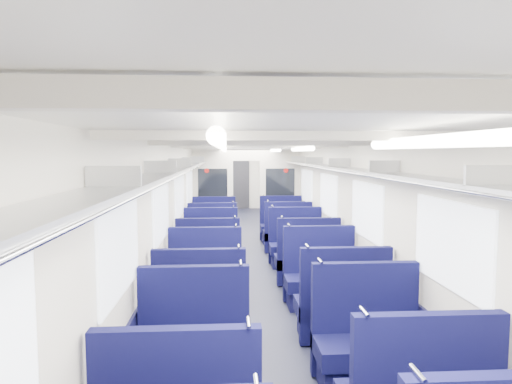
{
  "coord_description": "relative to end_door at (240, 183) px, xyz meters",
  "views": [
    {
      "loc": [
        -0.51,
        -8.87,
        2.2
      ],
      "look_at": [
        0.23,
        2.61,
        1.2
      ],
      "focal_mm": 31.67,
      "sensor_mm": 36.0,
      "label": 1
    }
  ],
  "objects": [
    {
      "name": "seat_17",
      "position": [
        0.83,
        -7.93,
        -0.64
      ],
      "size": [
        1.05,
        0.58,
        1.17
      ],
      "color": "#0C0D3B",
      "rests_on": "floor"
    },
    {
      "name": "seat_13",
      "position": [
        0.83,
        -10.41,
        -0.64
      ],
      "size": [
        1.05,
        0.58,
        1.17
      ],
      "color": "#0C0D3B",
      "rests_on": "floor"
    },
    {
      "name": "luggage_rack_left",
      "position": [
        -1.21,
        -8.94,
        0.97
      ],
      "size": [
        0.36,
        17.4,
        0.18
      ],
      "color": "#B2B5BA",
      "rests_on": "wall_left"
    },
    {
      "name": "ceiling_fittings",
      "position": [
        0.0,
        -9.2,
        1.29
      ],
      "size": [
        2.7,
        16.06,
        0.11
      ],
      "color": "beige",
      "rests_on": "ceiling"
    },
    {
      "name": "seat_9",
      "position": [
        0.83,
        -12.72,
        -0.64
      ],
      "size": [
        1.05,
        0.58,
        1.17
      ],
      "color": "#0C0D3B",
      "rests_on": "floor"
    },
    {
      "name": "luggage_rack_right",
      "position": [
        1.21,
        -8.94,
        0.97
      ],
      "size": [
        0.36,
        17.4,
        0.18
      ],
      "color": "#B2B5BA",
      "rests_on": "wall_right"
    },
    {
      "name": "seat_18",
      "position": [
        -0.83,
        -6.94,
        -0.64
      ],
      "size": [
        1.05,
        0.58,
        1.17
      ],
      "color": "#0C0D3B",
      "rests_on": "floor"
    },
    {
      "name": "wall_left",
      "position": [
        -1.4,
        -8.94,
        0.18
      ],
      "size": [
        0.02,
        18.0,
        2.35
      ],
      "primitive_type": "cube",
      "color": "beige",
      "rests_on": "floor"
    },
    {
      "name": "bulkhead",
      "position": [
        -0.0,
        -6.11,
        0.23
      ],
      "size": [
        2.8,
        0.1,
        2.35
      ],
      "color": "beige",
      "rests_on": "floor"
    },
    {
      "name": "seat_6",
      "position": [
        -0.83,
        -13.75,
        -0.64
      ],
      "size": [
        1.05,
        0.58,
        1.17
      ],
      "color": "#0C0D3B",
      "rests_on": "floor"
    },
    {
      "name": "seat_8",
      "position": [
        -0.83,
        -12.7,
        -0.64
      ],
      "size": [
        1.05,
        0.58,
        1.17
      ],
      "color": "#0C0D3B",
      "rests_on": "floor"
    },
    {
      "name": "wall_far",
      "position": [
        0.0,
        0.06,
        0.18
      ],
      "size": [
        2.8,
        0.02,
        2.35
      ],
      "primitive_type": "cube",
      "color": "beige",
      "rests_on": "floor"
    },
    {
      "name": "seat_7",
      "position": [
        0.83,
        -13.72,
        -0.64
      ],
      "size": [
        1.05,
        0.58,
        1.17
      ],
      "color": "#0C0D3B",
      "rests_on": "floor"
    },
    {
      "name": "wall_right",
      "position": [
        1.4,
        -8.94,
        0.18
      ],
      "size": [
        0.02,
        18.0,
        2.35
      ],
      "primitive_type": "cube",
      "color": "beige",
      "rests_on": "floor"
    },
    {
      "name": "windows",
      "position": [
        0.0,
        -9.4,
        0.42
      ],
      "size": [
        2.78,
        15.6,
        0.75
      ],
      "color": "white",
      "rests_on": "wall_left"
    },
    {
      "name": "floor",
      "position": [
        0.0,
        -8.94,
        -1.0
      ],
      "size": [
        2.8,
        18.0,
        0.01
      ],
      "primitive_type": "cube",
      "color": "black",
      "rests_on": "ground"
    },
    {
      "name": "ceiling",
      "position": [
        0.0,
        -8.94,
        1.35
      ],
      "size": [
        2.8,
        18.0,
        0.01
      ],
      "primitive_type": "cube",
      "color": "silver",
      "rests_on": "wall_left"
    },
    {
      "name": "seat_19",
      "position": [
        0.83,
        -6.84,
        -0.64
      ],
      "size": [
        1.05,
        0.58,
        1.17
      ],
      "color": "#0C0D3B",
      "rests_on": "floor"
    },
    {
      "name": "seat_16",
      "position": [
        -0.83,
        -8.05,
        -0.64
      ],
      "size": [
        1.05,
        0.58,
        1.17
      ],
      "color": "#0C0D3B",
      "rests_on": "floor"
    },
    {
      "name": "dado_right",
      "position": [
        1.39,
        -8.94,
        -0.65
      ],
      "size": [
        0.03,
        17.9,
        0.7
      ],
      "primitive_type": "cube",
      "color": "black",
      "rests_on": "floor"
    },
    {
      "name": "end_door",
      "position": [
        0.0,
        0.0,
        0.0
      ],
      "size": [
        0.75,
        0.06,
        2.0
      ],
      "primitive_type": "cube",
      "color": "black",
      "rests_on": "floor"
    },
    {
      "name": "dado_left",
      "position": [
        -1.39,
        -8.94,
        -0.65
      ],
      "size": [
        0.03,
        17.9,
        0.7
      ],
      "primitive_type": "cube",
      "color": "black",
      "rests_on": "floor"
    },
    {
      "name": "seat_15",
      "position": [
        0.83,
        -9.2,
        -0.64
      ],
      "size": [
        1.05,
        0.58,
        1.17
      ],
      "color": "#0C0D3B",
      "rests_on": "floor"
    },
    {
      "name": "seat_11",
      "position": [
        0.83,
        -11.5,
        -0.64
      ],
      "size": [
        1.05,
        0.58,
        1.17
      ],
      "color": "#0C0D3B",
      "rests_on": "floor"
    },
    {
      "name": "seat_10",
      "position": [
        -0.83,
        -11.51,
        -0.64
      ],
      "size": [
        1.05,
        0.58,
        1.17
      ],
      "color": "#0C0D3B",
      "rests_on": "floor"
    },
    {
      "name": "seat_12",
      "position": [
        -0.83,
        -10.33,
        -0.64
      ],
      "size": [
        1.05,
        0.58,
        1.17
      ],
      "color": "#0C0D3B",
      "rests_on": "floor"
    },
    {
      "name": "seat_14",
      "position": [
        -0.83,
        -9.18,
        -0.64
      ],
      "size": [
        1.05,
        0.58,
        1.17
      ],
      "color": "#0C0D3B",
      "rests_on": "floor"
    }
  ]
}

